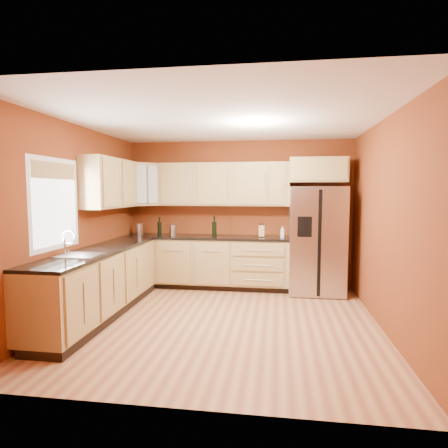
{
  "coord_description": "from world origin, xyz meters",
  "views": [
    {
      "loc": [
        0.7,
        -4.72,
        1.7
      ],
      "look_at": [
        -0.1,
        0.9,
        1.21
      ],
      "focal_mm": 30.0,
      "sensor_mm": 36.0,
      "label": 1
    }
  ],
  "objects": [
    {
      "name": "sink_faucet",
      "position": [
        -1.69,
        -0.5,
        1.07
      ],
      "size": [
        0.5,
        0.42,
        0.3
      ],
      "primitive_type": null,
      "color": "silver",
      "rests_on": "countertop_left"
    },
    {
      "name": "canister_left",
      "position": [
        -1.78,
        1.74,
        1.02
      ],
      "size": [
        0.16,
        0.16,
        0.2
      ],
      "primitive_type": "cylinder",
      "rotation": [
        0.0,
        0.0,
        -0.36
      ],
      "color": "#B2B2B7",
      "rests_on": "countertop_back"
    },
    {
      "name": "upper_cabinets_left",
      "position": [
        -1.83,
        0.72,
        1.83
      ],
      "size": [
        0.33,
        1.35,
        0.75
      ],
      "primitive_type": "cube",
      "color": "tan",
      "rests_on": "wall_left"
    },
    {
      "name": "soap_dispenser",
      "position": [
        0.79,
        1.67,
        1.01
      ],
      "size": [
        0.07,
        0.07,
        0.18
      ],
      "primitive_type": "cylinder",
      "rotation": [
        0.0,
        0.0,
        0.06
      ],
      "color": "white",
      "rests_on": "countertop_back"
    },
    {
      "name": "corner_upper_cabinet",
      "position": [
        -1.67,
        1.67,
        1.83
      ],
      "size": [
        0.67,
        0.67,
        0.75
      ],
      "primitive_type": "cube",
      "rotation": [
        0.0,
        0.0,
        0.79
      ],
      "color": "tan",
      "rests_on": "wall_back"
    },
    {
      "name": "wall_left",
      "position": [
        -2.0,
        0.0,
        1.3
      ],
      "size": [
        0.04,
        4.0,
        2.6
      ],
      "primitive_type": "cube",
      "color": "maroon",
      "rests_on": "floor"
    },
    {
      "name": "wall_right",
      "position": [
        2.0,
        0.0,
        1.3
      ],
      "size": [
        0.04,
        4.0,
        2.6
      ],
      "primitive_type": "cube",
      "color": "maroon",
      "rests_on": "floor"
    },
    {
      "name": "countertop_back",
      "position": [
        -0.55,
        1.69,
        0.9
      ],
      "size": [
        2.9,
        0.62,
        0.04
      ],
      "primitive_type": "cube",
      "color": "black",
      "rests_on": "base_cabinets_back"
    },
    {
      "name": "window",
      "position": [
        -1.98,
        -0.5,
        1.55
      ],
      "size": [
        0.03,
        0.9,
        1.0
      ],
      "primitive_type": "cube",
      "color": "white",
      "rests_on": "wall_left"
    },
    {
      "name": "ceiling",
      "position": [
        0.0,
        0.0,
        2.6
      ],
      "size": [
        4.0,
        4.0,
        0.0
      ],
      "primitive_type": "plane",
      "color": "white",
      "rests_on": "wall_back"
    },
    {
      "name": "wall_front",
      "position": [
        0.0,
        -2.0,
        1.3
      ],
      "size": [
        4.0,
        0.04,
        2.6
      ],
      "primitive_type": "cube",
      "color": "maroon",
      "rests_on": "floor"
    },
    {
      "name": "knife_block",
      "position": [
        0.43,
        1.71,
        1.02
      ],
      "size": [
        0.1,
        0.09,
        0.19
      ],
      "primitive_type": "cube",
      "rotation": [
        0.0,
        0.0,
        0.06
      ],
      "color": "#AA8552",
      "rests_on": "countertop_back"
    },
    {
      "name": "over_fridge_cabinet",
      "position": [
        1.35,
        1.7,
        2.05
      ],
      "size": [
        0.92,
        0.6,
        0.4
      ],
      "primitive_type": "cube",
      "color": "tan",
      "rests_on": "wall_back"
    },
    {
      "name": "base_cabinets_back",
      "position": [
        -0.55,
        1.7,
        0.44
      ],
      "size": [
        2.9,
        0.6,
        0.88
      ],
      "primitive_type": "cube",
      "color": "tan",
      "rests_on": "floor"
    },
    {
      "name": "wine_bottle_a",
      "position": [
        -1.38,
        1.7,
        1.08
      ],
      "size": [
        0.09,
        0.09,
        0.32
      ],
      "primitive_type": null,
      "rotation": [
        0.0,
        0.0,
        0.31
      ],
      "color": "black",
      "rests_on": "countertop_back"
    },
    {
      "name": "upper_cabinets_back",
      "position": [
        -0.25,
        1.83,
        1.83
      ],
      "size": [
        2.3,
        0.33,
        0.75
      ],
      "primitive_type": "cube",
      "color": "tan",
      "rests_on": "wall_back"
    },
    {
      "name": "wall_back",
      "position": [
        0.0,
        2.0,
        1.3
      ],
      "size": [
        4.0,
        0.04,
        2.6
      ],
      "primitive_type": "cube",
      "color": "maroon",
      "rests_on": "floor"
    },
    {
      "name": "wine_bottle_b",
      "position": [
        -0.38,
        1.65,
        1.1
      ],
      "size": [
        0.08,
        0.08,
        0.35
      ],
      "primitive_type": null,
      "rotation": [
        0.0,
        0.0,
        0.02
      ],
      "color": "black",
      "rests_on": "countertop_back"
    },
    {
      "name": "refrigerator",
      "position": [
        1.35,
        1.62,
        0.89
      ],
      "size": [
        0.9,
        0.75,
        1.78
      ],
      "primitive_type": "cube",
      "color": "#B2B2B7",
      "rests_on": "floor"
    },
    {
      "name": "base_cabinets_left",
      "position": [
        -1.7,
        0.0,
        0.44
      ],
      "size": [
        0.6,
        2.8,
        0.88
      ],
      "primitive_type": "cube",
      "color": "tan",
      "rests_on": "floor"
    },
    {
      "name": "floor",
      "position": [
        0.0,
        0.0,
        0.0
      ],
      "size": [
        4.0,
        4.0,
        0.0
      ],
      "primitive_type": "plane",
      "color": "#A05E3E",
      "rests_on": "ground"
    },
    {
      "name": "countertop_left",
      "position": [
        -1.69,
        0.0,
        0.9
      ],
      "size": [
        0.62,
        2.8,
        0.04
      ],
      "primitive_type": "cube",
      "color": "black",
      "rests_on": "base_cabinets_left"
    },
    {
      "name": "canister_right",
      "position": [
        -1.12,
        1.67,
        1.02
      ],
      "size": [
        0.16,
        0.16,
        0.2
      ],
      "primitive_type": "cylinder",
      "rotation": [
        0.0,
        0.0,
        0.36
      ],
      "color": "#B2B2B7",
      "rests_on": "countertop_back"
    }
  ]
}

